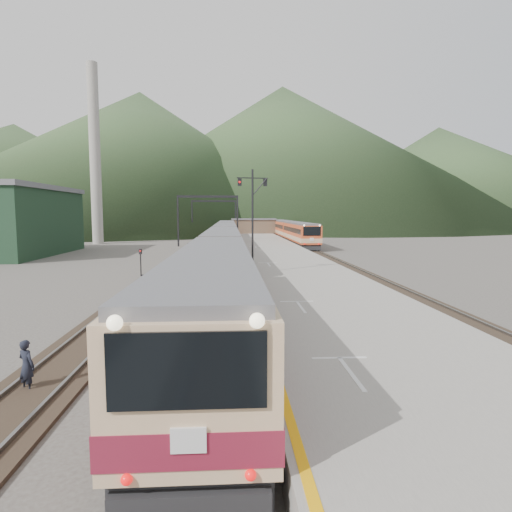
{
  "coord_description": "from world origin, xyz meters",
  "views": [
    {
      "loc": [
        0.66,
        -12.68,
        5.18
      ],
      "look_at": [
        2.57,
        19.1,
        2.0
      ],
      "focal_mm": 30.0,
      "sensor_mm": 36.0,
      "label": 1
    }
  ],
  "objects": [
    {
      "name": "station_shed",
      "position": [
        5.6,
        78.0,
        2.57
      ],
      "size": [
        9.4,
        4.4,
        3.1
      ],
      "color": "brown",
      "rests_on": "platform"
    },
    {
      "name": "hill_d",
      "position": [
        -120.0,
        240.0,
        27.5
      ],
      "size": [
        200.0,
        200.0,
        55.0
      ],
      "primitive_type": "cone",
      "color": "#2C4424",
      "rests_on": "ground"
    },
    {
      "name": "hill_c",
      "position": [
        110.0,
        210.0,
        25.0
      ],
      "size": [
        160.0,
        160.0,
        50.0
      ],
      "primitive_type": "cone",
      "color": "#2C4424",
      "rests_on": "ground"
    },
    {
      "name": "second_train",
      "position": [
        11.5,
        72.78,
        1.97
      ],
      "size": [
        2.85,
        58.4,
        3.47
      ],
      "color": "#CD4F27",
      "rests_on": "track_second"
    },
    {
      "name": "smokestack",
      "position": [
        -22.0,
        62.0,
        15.0
      ],
      "size": [
        1.8,
        1.8,
        30.0
      ],
      "primitive_type": "cylinder",
      "color": "#9E998E",
      "rests_on": "ground"
    },
    {
      "name": "track_main",
      "position": [
        0.0,
        40.0,
        0.07
      ],
      "size": [
        2.6,
        200.0,
        0.23
      ],
      "color": "black",
      "rests_on": "ground"
    },
    {
      "name": "track_far",
      "position": [
        -5.0,
        40.0,
        0.07
      ],
      "size": [
        2.6,
        200.0,
        0.23
      ],
      "color": "black",
      "rests_on": "ground"
    },
    {
      "name": "gantry_near",
      "position": [
        -2.85,
        55.0,
        5.59
      ],
      "size": [
        9.55,
        0.25,
        8.0
      ],
      "color": "black",
      "rests_on": "ground"
    },
    {
      "name": "gantry_far",
      "position": [
        -2.85,
        80.0,
        5.59
      ],
      "size": [
        9.55,
        0.25,
        8.0
      ],
      "color": "black",
      "rests_on": "ground"
    },
    {
      "name": "short_signal_a",
      "position": [
        -3.45,
        7.79,
        1.46
      ],
      "size": [
        0.24,
        0.18,
        2.27
      ],
      "color": "black",
      "rests_on": "ground"
    },
    {
      "name": "ground",
      "position": [
        0.0,
        0.0,
        0.0
      ],
      "size": [
        400.0,
        400.0,
        0.0
      ],
      "primitive_type": "plane",
      "color": "#47423D",
      "rests_on": "ground"
    },
    {
      "name": "hill_b",
      "position": [
        30.0,
        230.0,
        37.5
      ],
      "size": [
        220.0,
        220.0,
        75.0
      ],
      "primitive_type": "cone",
      "color": "#2C4424",
      "rests_on": "ground"
    },
    {
      "name": "short_signal_c",
      "position": [
        -6.75,
        22.87,
        1.46
      ],
      "size": [
        0.25,
        0.2,
        2.27
      ],
      "color": "black",
      "rests_on": "ground"
    },
    {
      "name": "main_train",
      "position": [
        0.0,
        33.81,
        2.02
      ],
      "size": [
        2.93,
        80.42,
        3.58
      ],
      "color": "tan",
      "rests_on": "track_main"
    },
    {
      "name": "hill_a",
      "position": [
        -40.0,
        190.0,
        30.0
      ],
      "size": [
        180.0,
        180.0,
        60.0
      ],
      "primitive_type": "cone",
      "color": "#2C4424",
      "rests_on": "ground"
    },
    {
      "name": "short_signal_b",
      "position": [
        -3.44,
        29.62,
        1.46
      ],
      "size": [
        0.25,
        0.21,
        2.27
      ],
      "color": "black",
      "rests_on": "ground"
    },
    {
      "name": "track_second",
      "position": [
        11.5,
        40.0,
        0.07
      ],
      "size": [
        2.6,
        200.0,
        0.23
      ],
      "color": "black",
      "rests_on": "ground"
    },
    {
      "name": "platform",
      "position": [
        5.6,
        38.0,
        0.5
      ],
      "size": [
        8.0,
        100.0,
        1.0
      ],
      "primitive_type": "cube",
      "color": "gray",
      "rests_on": "ground"
    },
    {
      "name": "worker",
      "position": [
        -5.28,
        -0.27,
        0.77
      ],
      "size": [
        0.67,
        0.6,
        1.55
      ],
      "primitive_type": "imported",
      "rotation": [
        0.0,
        0.0,
        2.64
      ],
      "color": "black",
      "rests_on": "ground"
    },
    {
      "name": "signal_mast",
      "position": [
        2.21,
        17.11,
        5.39
      ],
      "size": [
        2.19,
        0.47,
        7.21
      ],
      "color": "black",
      "rests_on": "platform"
    }
  ]
}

